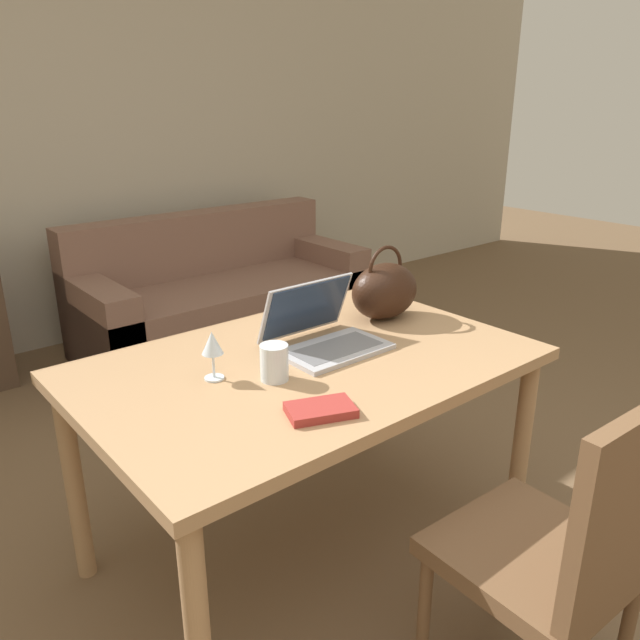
# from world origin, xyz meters

# --- Properties ---
(wall_back) EXTENTS (10.00, 0.06, 2.70)m
(wall_back) POSITION_xyz_m (0.00, 3.31, 1.35)
(wall_back) COLOR #BCB29E
(wall_back) RESTS_ON ground_plane
(dining_table) EXTENTS (1.41, 0.93, 0.75)m
(dining_table) POSITION_xyz_m (0.14, 0.68, 0.67)
(dining_table) COLOR #A87F56
(dining_table) RESTS_ON ground_plane
(chair) EXTENTS (0.46, 0.46, 0.94)m
(chair) POSITION_xyz_m (0.24, -0.18, 0.52)
(chair) COLOR brown
(chair) RESTS_ON ground_plane
(couch) EXTENTS (1.86, 0.80, 0.82)m
(couch) POSITION_xyz_m (1.00, 2.66, 0.29)
(couch) COLOR #7F5B4C
(couch) RESTS_ON ground_plane
(laptop) EXTENTS (0.35, 0.30, 0.21)m
(laptop) POSITION_xyz_m (0.25, 0.74, 0.81)
(laptop) COLOR #ADADB2
(laptop) RESTS_ON dining_table
(drinking_glass) EXTENTS (0.08, 0.08, 0.11)m
(drinking_glass) POSITION_xyz_m (-0.03, 0.63, 0.81)
(drinking_glass) COLOR silver
(drinking_glass) RESTS_ON dining_table
(wine_glass) EXTENTS (0.06, 0.06, 0.15)m
(wine_glass) POSITION_xyz_m (-0.16, 0.74, 0.86)
(wine_glass) COLOR silver
(wine_glass) RESTS_ON dining_table
(handbag) EXTENTS (0.28, 0.20, 0.28)m
(handbag) POSITION_xyz_m (0.61, 0.81, 0.86)
(handbag) COLOR black
(handbag) RESTS_ON dining_table
(book) EXTENTS (0.20, 0.17, 0.02)m
(book) POSITION_xyz_m (-0.06, 0.38, 0.76)
(book) COLOR maroon
(book) RESTS_ON dining_table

